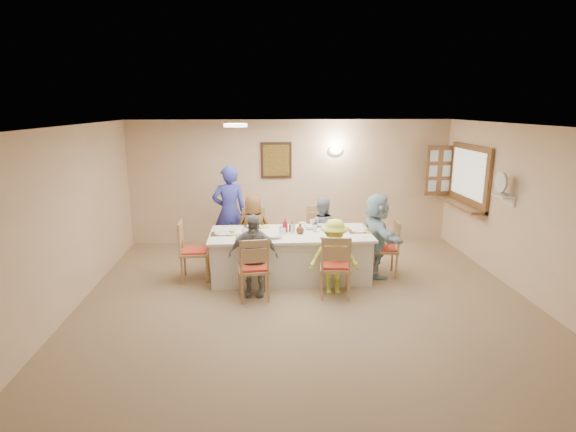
{
  "coord_description": "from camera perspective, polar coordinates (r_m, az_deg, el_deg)",
  "views": [
    {
      "loc": [
        -0.67,
        -5.53,
        2.75
      ],
      "look_at": [
        -0.2,
        1.4,
        1.05
      ],
      "focal_mm": 28.0,
      "sensor_mm": 36.0,
      "label": 1
    }
  ],
  "objects": [
    {
      "name": "ground",
      "position": [
        6.22,
        2.77,
        -12.53
      ],
      "size": [
        7.0,
        7.0,
        0.0
      ],
      "primitive_type": "plane",
      "color": "#9E8868"
    },
    {
      "name": "room_walls",
      "position": [
        5.71,
        2.95,
        1.23
      ],
      "size": [
        7.0,
        7.0,
        7.0
      ],
      "color": "#CDB18A",
      "rests_on": "ground"
    },
    {
      "name": "wall_picture",
      "position": [
        9.07,
        -1.52,
        7.09
      ],
      "size": [
        0.62,
        0.05,
        0.72
      ],
      "color": "#3B2214",
      "rests_on": "room_walls"
    },
    {
      "name": "wall_sconce",
      "position": [
        9.15,
        6.09,
        8.34
      ],
      "size": [
        0.26,
        0.09,
        0.18
      ],
      "primitive_type": "ellipsoid",
      "color": "white",
      "rests_on": "room_walls"
    },
    {
      "name": "ceiling_light",
      "position": [
        7.05,
        -6.69,
        11.38
      ],
      "size": [
        0.36,
        0.36,
        0.05
      ],
      "primitive_type": "cylinder",
      "color": "white",
      "rests_on": "room_walls"
    },
    {
      "name": "serving_hatch",
      "position": [
        8.92,
        22.04,
        4.69
      ],
      "size": [
        0.06,
        1.5,
        1.15
      ],
      "primitive_type": "cube",
      "color": "brown",
      "rests_on": "room_walls"
    },
    {
      "name": "hatch_sill",
      "position": [
        8.96,
        21.04,
        1.39
      ],
      "size": [
        0.3,
        1.5,
        0.05
      ],
      "primitive_type": "cube",
      "color": "brown",
      "rests_on": "room_walls"
    },
    {
      "name": "shutter_door",
      "position": [
        9.5,
        18.65,
        5.47
      ],
      "size": [
        0.55,
        0.04,
        1.0
      ],
      "primitive_type": "cube",
      "color": "brown",
      "rests_on": "room_walls"
    },
    {
      "name": "fan_shelf",
      "position": [
        7.72,
        25.71,
        2.3
      ],
      "size": [
        0.22,
        0.36,
        0.03
      ],
      "primitive_type": "cube",
      "color": "white",
      "rests_on": "room_walls"
    },
    {
      "name": "desk_fan",
      "position": [
        7.68,
        25.63,
        3.4
      ],
      "size": [
        0.3,
        0.3,
        0.28
      ],
      "primitive_type": null,
      "color": "#A5A5A8",
      "rests_on": "fan_shelf"
    },
    {
      "name": "dining_table",
      "position": [
        7.38,
        0.32,
        -4.99
      ],
      "size": [
        2.6,
        1.1,
        0.76
      ],
      "primitive_type": "cube",
      "color": "silver",
      "rests_on": "ground"
    },
    {
      "name": "chair_back_left",
      "position": [
        8.1,
        -4.33,
        -2.57
      ],
      "size": [
        0.47,
        0.47,
        0.96
      ],
      "primitive_type": null,
      "rotation": [
        0.0,
        0.0,
        0.01
      ],
      "color": "tan",
      "rests_on": "ground"
    },
    {
      "name": "chair_back_right",
      "position": [
        8.17,
        4.12,
        -2.31
      ],
      "size": [
        0.52,
        0.52,
        0.99
      ],
      "primitive_type": null,
      "rotation": [
        0.0,
        0.0,
        0.1
      ],
      "color": "tan",
      "rests_on": "ground"
    },
    {
      "name": "chair_front_left",
      "position": [
        6.58,
        -4.42,
        -6.5
      ],
      "size": [
        0.51,
        0.51,
        0.96
      ],
      "primitive_type": null,
      "rotation": [
        0.0,
        0.0,
        3.26
      ],
      "color": "tan",
      "rests_on": "ground"
    },
    {
      "name": "chair_front_right",
      "position": [
        6.67,
        6.01,
        -6.2
      ],
      "size": [
        0.52,
        0.52,
        0.97
      ],
      "primitive_type": null,
      "rotation": [
        0.0,
        0.0,
        3.01
      ],
      "color": "tan",
      "rests_on": "ground"
    },
    {
      "name": "chair_left_end",
      "position": [
        7.4,
        -11.77,
        -4.32
      ],
      "size": [
        0.49,
        0.49,
        0.98
      ],
      "primitive_type": null,
      "rotation": [
        0.0,
        0.0,
        1.61
      ],
      "color": "tan",
      "rests_on": "ground"
    },
    {
      "name": "chair_right_end",
      "position": [
        7.62,
        12.06,
        -3.99
      ],
      "size": [
        0.5,
        0.5,
        0.94
      ],
      "primitive_type": null,
      "rotation": [
        0.0,
        0.0,
        -1.68
      ],
      "color": "tan",
      "rests_on": "ground"
    },
    {
      "name": "diner_back_left",
      "position": [
        7.94,
        -4.36,
        -1.78
      ],
      "size": [
        0.62,
        0.41,
        1.26
      ],
      "primitive_type": "imported",
      "rotation": [
        0.0,
        0.0,
        3.14
      ],
      "color": "brown",
      "rests_on": "ground"
    },
    {
      "name": "diner_back_right",
      "position": [
        8.03,
        4.25,
        -1.86
      ],
      "size": [
        0.76,
        0.68,
        1.19
      ],
      "primitive_type": "imported",
      "rotation": [
        0.0,
        0.0,
        2.94
      ],
      "color": "#8C8EA8",
      "rests_on": "ground"
    },
    {
      "name": "diner_front_left",
      "position": [
        6.64,
        -4.43,
        -4.99
      ],
      "size": [
        0.77,
        0.4,
        1.24
      ],
      "primitive_type": "imported",
      "rotation": [
        0.0,
        0.0,
        -0.07
      ],
      "color": "gray",
      "rests_on": "ground"
    },
    {
      "name": "diner_front_right",
      "position": [
        6.75,
        5.86,
        -5.14
      ],
      "size": [
        0.77,
        0.47,
        1.15
      ],
      "primitive_type": "imported",
      "rotation": [
        0.0,
        0.0,
        -0.03
      ],
      "color": "#E4F84C",
      "rests_on": "ground"
    },
    {
      "name": "diner_right_end",
      "position": [
        7.52,
        11.19,
        -2.38
      ],
      "size": [
        1.37,
        0.66,
        1.39
      ],
      "primitive_type": "imported",
      "rotation": [
        0.0,
        0.0,
        1.67
      ],
      "color": "#A3C5D2",
      "rests_on": "ground"
    },
    {
      "name": "caregiver",
      "position": [
        8.36,
        -7.45,
        0.54
      ],
      "size": [
        0.78,
        0.65,
        1.72
      ],
      "primitive_type": "imported",
      "rotation": [
        0.0,
        0.0,
        3.33
      ],
      "color": "#333AA3",
      "rests_on": "ground"
    },
    {
      "name": "placemat_fl",
      "position": [
        6.85,
        -4.44,
        -3.17
      ],
      "size": [
        0.36,
        0.27,
        0.01
      ],
      "primitive_type": "cube",
      "color": "#472B19",
      "rests_on": "dining_table"
    },
    {
      "name": "plate_fl",
      "position": [
        6.84,
        -4.44,
        -3.09
      ],
      "size": [
        0.23,
        0.23,
        0.01
      ],
      "primitive_type": "cylinder",
      "color": "white",
      "rests_on": "dining_table"
    },
    {
      "name": "napkin_fl",
      "position": [
        6.8,
        -2.92,
        -3.21
      ],
      "size": [
        0.13,
        0.13,
        0.01
      ],
      "primitive_type": "cube",
      "color": "yellow",
      "rests_on": "dining_table"
    },
    {
      "name": "placemat_fr",
      "position": [
        6.94,
        5.54,
        -2.97
      ],
      "size": [
        0.33,
        0.25,
        0.01
      ],
      "primitive_type": "cube",
      "color": "#472B19",
      "rests_on": "dining_table"
    },
    {
      "name": "plate_fr",
      "position": [
        6.93,
        5.54,
        -2.89
      ],
      "size": [
        0.23,
        0.23,
        0.01
      ],
      "primitive_type": "cylinder",
      "color": "white",
      "rests_on": "dining_table"
    },
    {
      "name": "napkin_fr",
      "position": [
        6.92,
        7.08,
        -3.0
      ],
      "size": [
        0.14,
        0.14,
        0.01
      ],
      "primitive_type": "cube",
      "color": "yellow",
      "rests_on": "dining_table"
    },
    {
      "name": "placemat_bl",
      "position": [
        7.65,
        -4.39,
        -1.34
      ],
      "size": [
        0.34,
        0.25,
        0.01
      ],
      "primitive_type": "cube",
      "color": "#472B19",
      "rests_on": "dining_table"
    },
    {
      "name": "plate_bl",
      "position": [
        7.65,
        -4.39,
        -1.27
      ],
      "size": [
        0.24,
        0.24,
        0.02
      ],
      "primitive_type": "cylinder",
      "color": "white",
      "rests_on": "dining_table"
    },
    {
      "name": "napkin_bl",
      "position": [
        7.6,
        -3.03,
        -1.37
      ],
      "size": [
        0.15,
        0.15,
        0.01
      ],
      "primitive_type": "cube",
      "color": "yellow",
      "rests_on": "dining_table"
    },
    {
      "name": "placemat_br",
      "position": [
        7.73,
        4.54,
        -1.19
      ],
      "size": [
        0.37,
        0.28,
        0.01
      ],
      "primitive_type": "cube",
      "color": "#472B19",
      "rests_on": "dining_table"
    },
    {
      "name": "plate_br",
      "position": [
        7.73,
        4.54,
        -1.12
      ],
      "size": [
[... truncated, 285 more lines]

